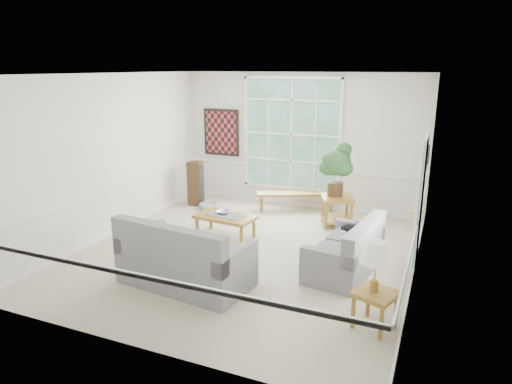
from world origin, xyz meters
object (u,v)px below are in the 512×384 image
(loveseat_right, at_px, (345,246))
(side_table, at_px, (375,310))
(end_table, at_px, (337,211))
(coffee_table, at_px, (225,226))
(loveseat_front, at_px, (186,251))

(loveseat_right, xyz_separation_m, side_table, (0.69, -1.44, -0.19))
(end_table, bearing_deg, side_table, -69.81)
(end_table, bearing_deg, loveseat_right, -73.81)
(coffee_table, distance_m, end_table, 2.28)
(loveseat_front, xyz_separation_m, coffee_table, (-0.34, 1.97, -0.30))
(loveseat_right, bearing_deg, side_table, -56.90)
(loveseat_right, xyz_separation_m, loveseat_front, (-2.05, -1.32, 0.08))
(loveseat_front, relative_size, end_table, 3.09)
(loveseat_right, distance_m, end_table, 2.14)
(end_table, height_order, side_table, end_table)
(coffee_table, relative_size, end_table, 1.83)
(coffee_table, bearing_deg, loveseat_front, -74.44)
(loveseat_right, height_order, loveseat_front, loveseat_front)
(loveseat_front, relative_size, coffee_table, 1.69)
(side_table, bearing_deg, loveseat_right, 115.53)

